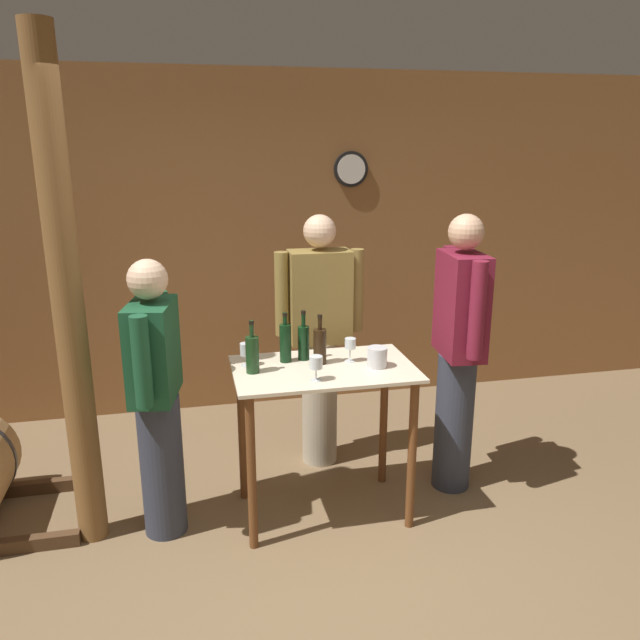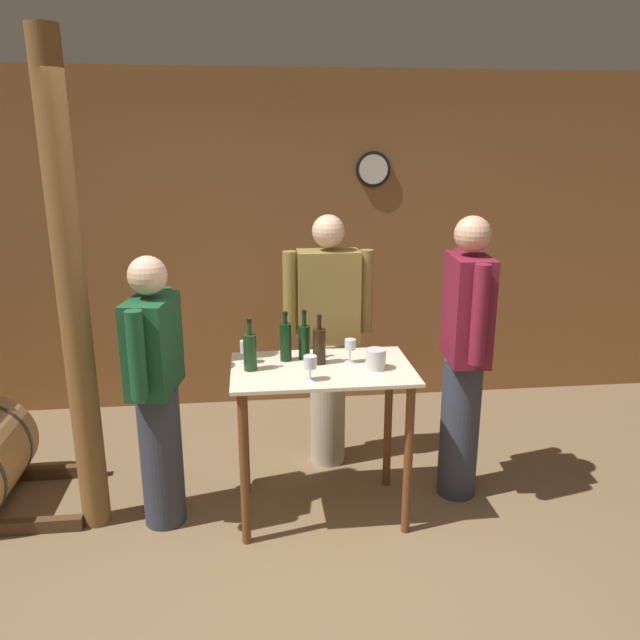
% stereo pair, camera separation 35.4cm
% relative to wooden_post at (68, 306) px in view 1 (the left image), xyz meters
% --- Properties ---
extents(ground_plane, '(14.00, 14.00, 0.00)m').
position_rel_wooden_post_xyz_m(ground_plane, '(1.25, -0.90, -1.35)').
color(ground_plane, brown).
extents(back_wall, '(8.40, 0.08, 2.70)m').
position_rel_wooden_post_xyz_m(back_wall, '(1.25, 1.71, 0.00)').
color(back_wall, brown).
rests_on(back_wall, ground_plane).
extents(tasting_table, '(1.03, 0.63, 0.93)m').
position_rel_wooden_post_xyz_m(tasting_table, '(1.33, -0.05, -0.62)').
color(tasting_table, beige).
rests_on(tasting_table, ground_plane).
extents(wooden_post, '(0.16, 0.16, 2.70)m').
position_rel_wooden_post_xyz_m(wooden_post, '(0.00, 0.00, 0.00)').
color(wooden_post, brown).
rests_on(wooden_post, ground_plane).
extents(wine_bottle_far_left, '(0.07, 0.07, 0.30)m').
position_rel_wooden_post_xyz_m(wine_bottle_far_left, '(0.93, -0.04, -0.31)').
color(wine_bottle_far_left, '#193819').
rests_on(wine_bottle_far_left, tasting_table).
extents(wine_bottle_left, '(0.07, 0.07, 0.29)m').
position_rel_wooden_post_xyz_m(wine_bottle_left, '(1.14, 0.09, -0.30)').
color(wine_bottle_left, black).
rests_on(wine_bottle_left, tasting_table).
extents(wine_bottle_center, '(0.07, 0.07, 0.30)m').
position_rel_wooden_post_xyz_m(wine_bottle_center, '(1.24, 0.11, -0.31)').
color(wine_bottle_center, black).
rests_on(wine_bottle_center, tasting_table).
extents(wine_bottle_right, '(0.07, 0.07, 0.29)m').
position_rel_wooden_post_xyz_m(wine_bottle_right, '(1.32, 0.02, -0.31)').
color(wine_bottle_right, black).
rests_on(wine_bottle_right, tasting_table).
extents(wine_glass_near_left, '(0.06, 0.06, 0.13)m').
position_rel_wooden_post_xyz_m(wine_glass_near_left, '(0.90, 0.07, -0.33)').
color(wine_glass_near_left, silver).
rests_on(wine_glass_near_left, tasting_table).
extents(wine_glass_near_center, '(0.07, 0.07, 0.14)m').
position_rel_wooden_post_xyz_m(wine_glass_near_center, '(1.25, -0.24, -0.32)').
color(wine_glass_near_center, silver).
rests_on(wine_glass_near_center, tasting_table).
extents(wine_glass_near_right, '(0.06, 0.06, 0.14)m').
position_rel_wooden_post_xyz_m(wine_glass_near_right, '(1.50, 0.01, -0.32)').
color(wine_glass_near_right, silver).
rests_on(wine_glass_near_right, tasting_table).
extents(ice_bucket, '(0.11, 0.11, 0.12)m').
position_rel_wooden_post_xyz_m(ice_bucket, '(1.63, -0.11, -0.36)').
color(ice_bucket, silver).
rests_on(ice_bucket, tasting_table).
extents(person_host, '(0.29, 0.58, 1.58)m').
position_rel_wooden_post_xyz_m(person_host, '(0.40, -0.04, -0.52)').
color(person_host, '#333847').
rests_on(person_host, ground_plane).
extents(person_visitor_with_scarf, '(0.59, 0.24, 1.72)m').
position_rel_wooden_post_xyz_m(person_visitor_with_scarf, '(1.44, 0.58, -0.44)').
color(person_visitor_with_scarf, '#B7AD93').
rests_on(person_visitor_with_scarf, ground_plane).
extents(person_visitor_bearded, '(0.25, 0.59, 1.76)m').
position_rel_wooden_post_xyz_m(person_visitor_bearded, '(2.20, 0.07, -0.42)').
color(person_visitor_bearded, '#333847').
rests_on(person_visitor_bearded, ground_plane).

